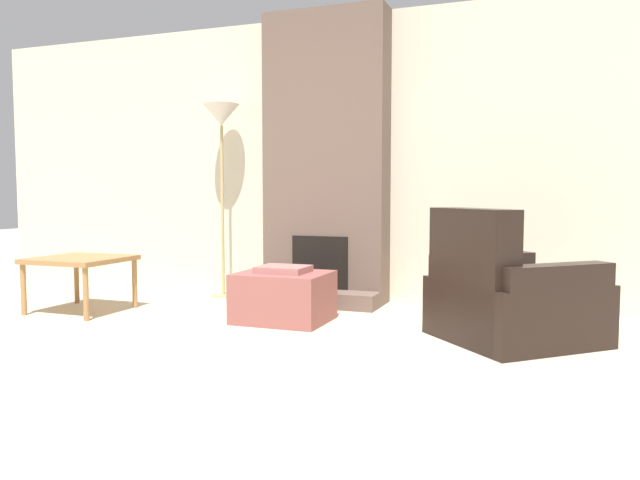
% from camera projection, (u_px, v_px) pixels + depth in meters
% --- Properties ---
extents(ground_plane, '(24.00, 24.00, 0.00)m').
position_uv_depth(ground_plane, '(90.00, 411.00, 2.83)').
color(ground_plane, beige).
extents(wall_back, '(7.67, 0.06, 2.60)m').
position_uv_depth(wall_back, '(333.00, 159.00, 5.79)').
color(wall_back, beige).
rests_on(wall_back, ground_plane).
extents(fireplace, '(1.12, 0.57, 2.60)m').
position_uv_depth(fireplace, '(325.00, 165.00, 5.62)').
color(fireplace, brown).
rests_on(fireplace, ground_plane).
extents(ottoman, '(0.68, 0.57, 0.43)m').
position_uv_depth(ottoman, '(284.00, 296.00, 4.79)').
color(ottoman, '#8C4C47').
rests_on(ottoman, ground_plane).
extents(armchair, '(1.26, 1.26, 0.89)m').
position_uv_depth(armchair, '(506.00, 301.00, 4.14)').
color(armchair, black).
rests_on(armchair, ground_plane).
extents(side_table, '(0.71, 0.68, 0.46)m').
position_uv_depth(side_table, '(80.00, 263.00, 5.18)').
color(side_table, '#9E7042').
rests_on(side_table, ground_plane).
extents(floor_lamp_left, '(0.34, 0.34, 1.82)m').
position_uv_depth(floor_lamp_left, '(221.00, 128.00, 5.86)').
color(floor_lamp_left, tan).
rests_on(floor_lamp_left, ground_plane).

